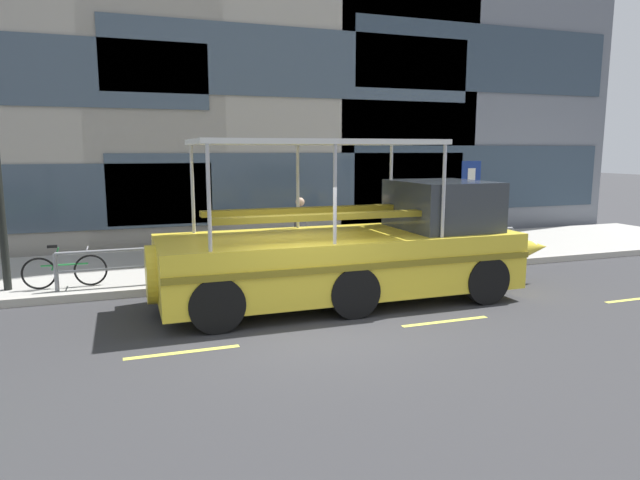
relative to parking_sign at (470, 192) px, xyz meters
name	(u,v)px	position (x,y,z in m)	size (l,w,h in m)	color
ground_plane	(312,324)	(-5.98, -3.88, -2.01)	(120.00, 120.00, 0.00)	#333335
sidewalk	(247,262)	(-5.98, 1.72, -1.92)	(32.00, 4.80, 0.18)	#A8A59E
curb_edge	(270,282)	(-5.98, -0.77, -1.92)	(32.00, 0.18, 0.18)	#B2ADA3
lane_centreline	(325,336)	(-5.98, -4.58, -2.00)	(25.80, 0.12, 0.01)	#DBD64C
curb_guardrail	(316,249)	(-4.71, -0.43, -1.26)	(11.81, 0.09, 0.85)	gray
parking_sign	(470,192)	(0.00, 0.00, 0.00)	(0.60, 0.12, 2.69)	#4C4F54
leaned_bicycle	(65,271)	(-10.43, -0.14, -1.45)	(1.74, 0.46, 0.96)	black
duck_tour_boat	(363,249)	(-4.39, -2.58, -0.92)	(9.29, 2.69, 3.38)	yellow
pedestrian_near_bow	(393,224)	(-1.90, 0.91, -0.92)	(0.37, 0.29, 1.50)	black
pedestrian_mid_left	(300,223)	(-4.70, 0.87, -0.78)	(0.39, 0.36, 1.74)	black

